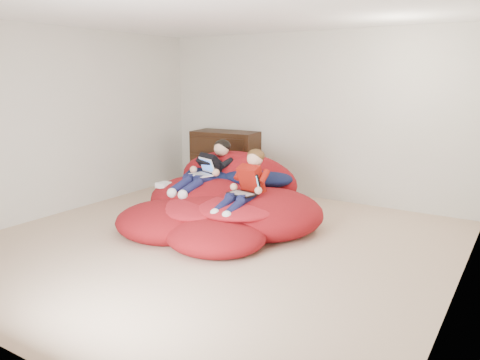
% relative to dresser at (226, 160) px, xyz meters
% --- Properties ---
extents(room_shell, '(5.10, 5.10, 2.77)m').
position_rel_dresser_xyz_m(room_shell, '(1.34, -2.21, -0.26)').
color(room_shell, '#C4A78C').
rests_on(room_shell, ground).
extents(dresser, '(1.12, 0.65, 0.97)m').
position_rel_dresser_xyz_m(dresser, '(0.00, 0.00, 0.00)').
color(dresser, black).
rests_on(dresser, ground).
extents(beanbag_pile, '(2.51, 2.41, 0.90)m').
position_rel_dresser_xyz_m(beanbag_pile, '(0.98, -1.50, -0.23)').
color(beanbag_pile, maroon).
rests_on(beanbag_pile, ground).
extents(cream_pillow, '(0.42, 0.27, 0.27)m').
position_rel_dresser_xyz_m(cream_pillow, '(0.41, -0.63, 0.14)').
color(cream_pillow, white).
rests_on(cream_pillow, beanbag_pile).
extents(older_boy, '(0.40, 1.17, 0.63)m').
position_rel_dresser_xyz_m(older_boy, '(0.60, -1.30, 0.17)').
color(older_boy, black).
rests_on(older_boy, beanbag_pile).
extents(younger_boy, '(0.32, 0.91, 0.69)m').
position_rel_dresser_xyz_m(younger_boy, '(1.46, -1.72, 0.14)').
color(younger_boy, '#9C160D').
rests_on(younger_boy, beanbag_pile).
extents(laptop_white, '(0.35, 0.38, 0.21)m').
position_rel_dresser_xyz_m(laptop_white, '(0.60, -1.41, 0.14)').
color(laptop_white, white).
rests_on(laptop_white, older_boy).
extents(laptop_black, '(0.37, 0.37, 0.24)m').
position_rel_dresser_xyz_m(laptop_black, '(1.46, -1.74, 0.07)').
color(laptop_black, black).
rests_on(laptop_black, younger_boy).
extents(power_adapter, '(0.19, 0.19, 0.07)m').
position_rel_dresser_xyz_m(power_adapter, '(0.15, -1.69, -0.06)').
color(power_adapter, white).
rests_on(power_adapter, beanbag_pile).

